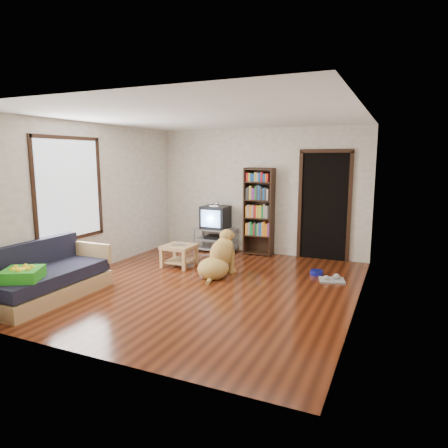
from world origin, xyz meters
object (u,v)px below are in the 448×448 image
at_px(coffee_table, 179,251).
at_px(bookshelf, 259,207).
at_px(laptop, 178,245).
at_px(tv_stand, 216,239).
at_px(dog_bowl, 317,273).
at_px(crt_tv, 216,217).
at_px(grey_rag, 332,280).
at_px(dog, 219,259).
at_px(green_cushion, 23,274).
at_px(sofa, 48,280).

bearing_deg(coffee_table, bookshelf, 54.99).
xyz_separation_m(laptop, tv_stand, (0.09, 1.42, -0.14)).
distance_m(dog_bowl, crt_tv, 2.64).
bearing_deg(coffee_table, grey_rag, 4.59).
distance_m(laptop, dog, 0.97).
xyz_separation_m(dog_bowl, grey_rag, (0.30, -0.25, -0.03)).
bearing_deg(crt_tv, laptop, -93.63).
bearing_deg(crt_tv, bookshelf, 4.32).
height_order(bookshelf, dog, bookshelf).
bearing_deg(dog, bookshelf, 86.41).
bearing_deg(dog_bowl, bookshelf, 144.39).
relative_size(tv_stand, crt_tv, 1.55).
relative_size(grey_rag, dog, 0.40).
bearing_deg(bookshelf, grey_rag, -36.38).
relative_size(crt_tv, coffee_table, 1.05).
distance_m(dog_bowl, tv_stand, 2.55).
bearing_deg(grey_rag, dog, -165.05).
height_order(laptop, tv_stand, tv_stand).
height_order(green_cushion, bookshelf, bookshelf).
distance_m(grey_rag, crt_tv, 3.01).
bearing_deg(dog_bowl, laptop, -168.47).
xyz_separation_m(laptop, dog_bowl, (2.46, 0.50, -0.37)).
relative_size(grey_rag, coffee_table, 0.73).
height_order(bookshelf, coffee_table, bookshelf).
bearing_deg(green_cushion, dog_bowl, 15.81).
bearing_deg(crt_tv, dog, -63.46).
xyz_separation_m(laptop, sofa, (-0.88, -2.21, -0.15)).
height_order(dog_bowl, sofa, sofa).
xyz_separation_m(crt_tv, bookshelf, (0.95, 0.07, 0.26)).
distance_m(laptop, bookshelf, 1.93).
relative_size(laptop, coffee_table, 0.51).
bearing_deg(coffee_table, dog, -15.96).
distance_m(dog_bowl, sofa, 4.31).
height_order(green_cushion, sofa, sofa).
relative_size(laptop, tv_stand, 0.31).
relative_size(grey_rag, bookshelf, 0.22).
distance_m(crt_tv, coffee_table, 1.49).
bearing_deg(dog, coffee_table, 164.04).
height_order(green_cushion, coffee_table, green_cushion).
xyz_separation_m(green_cushion, coffee_table, (0.76, 2.74, -0.22)).
xyz_separation_m(crt_tv, sofa, (-0.97, -3.65, -0.48)).
relative_size(dog_bowl, tv_stand, 0.24).
height_order(grey_rag, bookshelf, bookshelf).
relative_size(green_cushion, dog, 0.46).
bearing_deg(tv_stand, bookshelf, 5.63).
height_order(tv_stand, bookshelf, bookshelf).
xyz_separation_m(tv_stand, dog, (0.84, -1.66, 0.03)).
bearing_deg(dog_bowl, grey_rag, -39.81).
xyz_separation_m(grey_rag, tv_stand, (-2.67, 1.17, 0.25)).
bearing_deg(bookshelf, laptop, -124.47).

